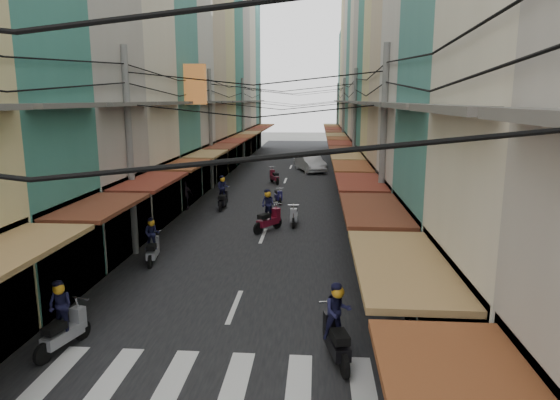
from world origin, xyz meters
The scene contains 15 objects.
ground centered at (0.00, 0.00, 0.00)m, with size 160.00×160.00×0.00m, color #62635E.
road centered at (0.00, 20.00, 0.01)m, with size 10.00×80.00×0.02m, color black.
sidewalk_left centered at (-6.50, 20.00, 0.03)m, with size 3.00×80.00×0.06m, color slate.
sidewalk_right centered at (6.50, 20.00, 0.03)m, with size 3.00×80.00×0.06m, color slate.
crosswalk centered at (0.00, -6.00, 0.03)m, with size 7.55×2.40×0.01m.
building_row_left centered at (-7.92, 16.56, 9.78)m, with size 7.80×67.67×23.70m.
building_row_right centered at (7.92, 16.45, 9.41)m, with size 7.80×68.98×22.59m.
utility_poles centered at (0.00, 15.01, 6.59)m, with size 10.20×66.13×8.20m.
white_car centered at (1.83, 27.26, 0.00)m, with size 5.47×2.15×1.93m, color silver.
bicycle centered at (6.45, 2.09, 0.00)m, with size 0.68×1.80×1.24m, color black.
moving_scooters centered at (-0.92, 4.65, 0.57)m, with size 7.31×27.59×2.01m.
parked_scooters centered at (4.81, -3.41, 0.48)m, with size 12.78×12.49×1.00m.
pedestrians centered at (-4.24, 1.92, 1.06)m, with size 12.57×23.11×2.26m.
market_umbrella centered at (5.73, -5.19, 1.90)m, with size 2.04×2.04×2.16m.
traffic_sign centered at (4.78, -1.38, 2.10)m, with size 0.10×0.63×2.89m.
Camera 1 is at (2.43, -16.01, 6.17)m, focal length 32.00 mm.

